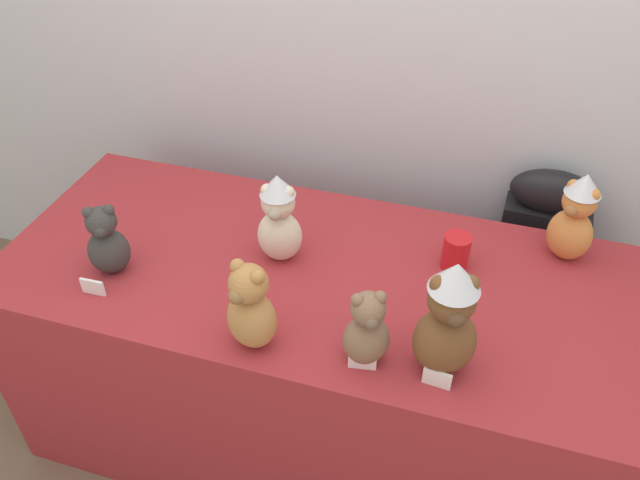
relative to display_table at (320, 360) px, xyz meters
The scene contains 13 objects.
wall_back 1.11m from the display_table, 90.00° to the left, with size 7.00×0.08×2.60m, color silver.
display_table is the anchor object (origin of this frame).
instrument_case 0.83m from the display_table, 39.89° to the left, with size 0.28×0.13×0.93m.
teddy_bear_cream 0.55m from the display_table, 167.30° to the left, with size 0.14×0.13×0.29m.
teddy_bear_charcoal 0.79m from the display_table, 163.63° to the right, with size 0.15×0.14×0.23m.
teddy_bear_caramel 0.61m from the display_table, 105.36° to the right, with size 0.16×0.15×0.26m.
teddy_bear_chestnut 0.73m from the display_table, 32.65° to the right, with size 0.19×0.17×0.34m.
teddy_bear_ginger 0.91m from the display_table, 22.77° to the left, with size 0.17×0.16×0.29m.
teddy_bear_mocha 0.61m from the display_table, 53.95° to the right, with size 0.15×0.14×0.23m.
party_cup_red 0.60m from the display_table, 20.73° to the left, with size 0.08×0.08×0.11m, color red.
name_card_front_left 0.65m from the display_table, 38.63° to the right, with size 0.07×0.01×0.05m, color white.
name_card_front_middle 0.77m from the display_table, 154.80° to the right, with size 0.07×0.01×0.05m, color white.
name_card_front_right 0.56m from the display_table, 56.67° to the right, with size 0.07×0.01×0.05m, color white.
Camera 1 is at (0.40, -1.06, 2.03)m, focal length 35.45 mm.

